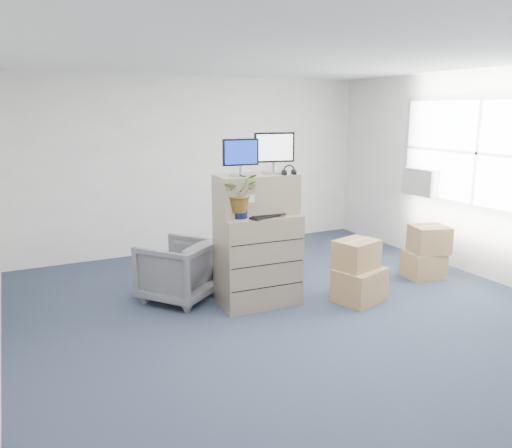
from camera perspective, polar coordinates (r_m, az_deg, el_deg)
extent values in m
plane|color=#222B3E|center=(5.54, 6.24, -11.39)|extent=(7.00, 7.00, 0.00)
cube|color=silver|center=(8.26, -6.85, 6.77)|extent=(6.00, 0.02, 2.80)
cube|color=silver|center=(7.21, 27.18, 4.55)|extent=(0.02, 7.00, 2.80)
cube|color=#99999C|center=(7.45, 24.10, 7.40)|extent=(0.06, 2.72, 1.52)
cube|color=white|center=(7.42, 23.92, 7.40)|extent=(0.01, 2.60, 1.40)
cube|color=#BBBAB6|center=(8.04, 18.43, 4.59)|extent=(0.24, 0.60, 0.40)
cube|color=gray|center=(5.91, 0.22, -4.10)|extent=(0.96, 0.61, 1.08)
cube|color=gray|center=(5.78, 0.02, 3.39)|extent=(0.95, 0.51, 0.46)
cube|color=#99999E|center=(5.64, -1.74, 5.60)|extent=(0.23, 0.18, 0.01)
cylinder|color=#99999E|center=(5.63, -1.75, 6.18)|extent=(0.04, 0.04, 0.10)
cube|color=black|center=(5.61, -1.76, 8.20)|extent=(0.42, 0.07, 0.30)
cube|color=navy|center=(5.59, -1.71, 8.19)|extent=(0.38, 0.04, 0.26)
cube|color=#99999E|center=(5.83, 2.08, 5.86)|extent=(0.28, 0.22, 0.02)
cylinder|color=#99999E|center=(5.83, 2.09, 6.50)|extent=(0.04, 0.04, 0.11)
cube|color=black|center=(5.81, 2.11, 8.74)|extent=(0.48, 0.12, 0.34)
cube|color=white|center=(5.79, 2.16, 8.73)|extent=(0.43, 0.08, 0.30)
torus|color=black|center=(5.73, 3.80, 6.04)|extent=(0.15, 0.02, 0.15)
cube|color=black|center=(5.68, 1.16, 0.95)|extent=(0.50, 0.31, 0.02)
ellipsoid|color=silver|center=(5.84, 3.73, 1.34)|extent=(0.11, 0.07, 0.04)
cylinder|color=gray|center=(5.84, 0.97, 2.34)|extent=(0.07, 0.07, 0.24)
cube|color=silver|center=(5.84, -0.10, 1.29)|extent=(0.07, 0.06, 0.02)
cube|color=black|center=(5.83, -0.10, 2.00)|extent=(0.07, 0.04, 0.13)
cube|color=black|center=(5.98, 2.53, 1.76)|extent=(0.27, 0.24, 0.07)
cube|color=#468EEF|center=(6.01, 2.60, 2.63)|extent=(0.26, 0.13, 0.10)
cylinder|color=#98B894|center=(5.54, -1.85, 0.61)|extent=(0.20, 0.20, 0.02)
cylinder|color=black|center=(5.53, -1.86, 1.34)|extent=(0.17, 0.17, 0.13)
imported|color=#285C1A|center=(5.50, -1.87, 3.12)|extent=(0.47, 0.50, 0.34)
imported|color=slate|center=(6.15, -8.89, -4.94)|extent=(1.07, 1.06, 0.81)
cube|color=olive|center=(6.22, 11.73, -6.81)|extent=(0.69, 0.60, 0.40)
cube|color=olive|center=(7.31, 18.59, -4.43)|extent=(0.54, 0.47, 0.36)
cube|color=olive|center=(6.14, 11.40, -3.40)|extent=(0.58, 0.51, 0.34)
cube|color=olive|center=(7.24, 19.19, -1.65)|extent=(0.57, 0.53, 0.37)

